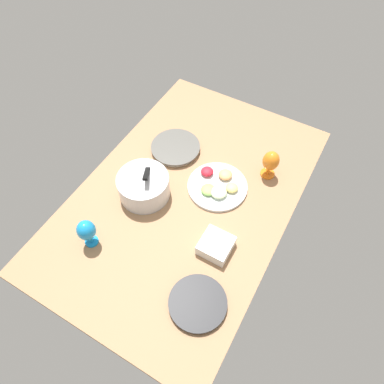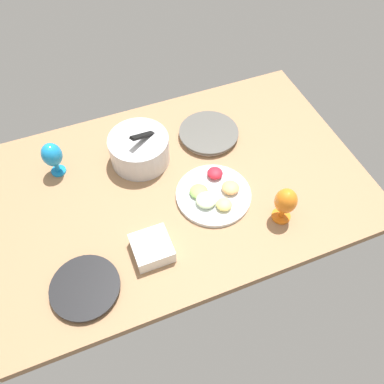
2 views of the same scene
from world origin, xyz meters
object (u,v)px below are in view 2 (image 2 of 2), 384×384
(hurricane_glass_orange, at_px, (285,202))
(dinner_plate_right, at_px, (209,134))
(fruit_platter, at_px, (214,194))
(dinner_plate_left, at_px, (85,288))
(mixing_bowl, at_px, (139,148))
(square_bowl_white, at_px, (152,248))
(hurricane_glass_blue, at_px, (52,156))

(hurricane_glass_orange, bearing_deg, dinner_plate_right, 100.30)
(fruit_platter, bearing_deg, dinner_plate_right, 70.38)
(dinner_plate_left, relative_size, dinner_plate_right, 0.91)
(mixing_bowl, xyz_separation_m, square_bowl_white, (-0.10, -0.46, -0.03))
(dinner_plate_left, relative_size, mixing_bowl, 0.95)
(dinner_plate_left, distance_m, fruit_platter, 0.63)
(square_bowl_white, bearing_deg, hurricane_glass_orange, -4.23)
(dinner_plate_left, bearing_deg, mixing_bowl, 54.60)
(fruit_platter, bearing_deg, hurricane_glass_blue, 147.26)
(dinner_plate_left, distance_m, mixing_bowl, 0.64)
(fruit_platter, bearing_deg, hurricane_glass_orange, -42.45)
(dinner_plate_right, xyz_separation_m, square_bowl_white, (-0.44, -0.48, 0.02))
(dinner_plate_right, relative_size, hurricane_glass_blue, 1.66)
(dinner_plate_left, bearing_deg, square_bowl_white, 11.38)
(dinner_plate_right, height_order, hurricane_glass_blue, hurricane_glass_blue)
(square_bowl_white, bearing_deg, hurricane_glass_blue, 116.17)
(dinner_plate_left, height_order, dinner_plate_right, dinner_plate_right)
(mixing_bowl, bearing_deg, square_bowl_white, -101.98)
(dinner_plate_right, bearing_deg, dinner_plate_left, -142.75)
(hurricane_glass_blue, relative_size, hurricane_glass_orange, 0.99)
(hurricane_glass_blue, height_order, square_bowl_white, hurricane_glass_blue)
(dinner_plate_left, xyz_separation_m, hurricane_glass_orange, (0.80, 0.01, 0.09))
(dinner_plate_right, relative_size, square_bowl_white, 1.95)
(hurricane_glass_orange, height_order, square_bowl_white, hurricane_glass_orange)
(square_bowl_white, bearing_deg, dinner_plate_right, 47.86)
(dinner_plate_right, relative_size, mixing_bowl, 1.05)
(fruit_platter, relative_size, hurricane_glass_blue, 1.87)
(dinner_plate_left, relative_size, hurricane_glass_blue, 1.50)
(dinner_plate_left, distance_m, dinner_plate_right, 0.89)
(mixing_bowl, distance_m, fruit_platter, 0.38)
(mixing_bowl, height_order, fruit_platter, mixing_bowl)
(hurricane_glass_blue, bearing_deg, square_bowl_white, -63.83)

